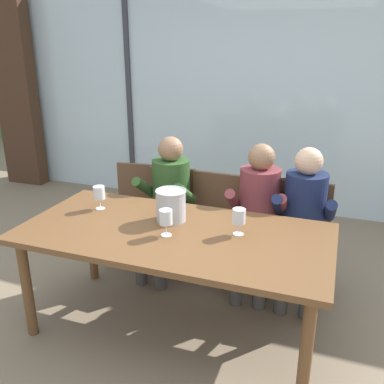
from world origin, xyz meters
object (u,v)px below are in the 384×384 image
chair_near_curtain (136,205)px  wine_glass_near_bucket (99,193)px  wine_glass_by_left_taster (166,218)px  wine_glass_center_pour (239,217)px  person_navy_polo (303,215)px  chair_center (212,217)px  ice_bucket_primary (171,205)px  chair_left_of_center (170,210)px  chair_right_of_center (262,221)px  chair_near_window_right (301,228)px  person_maroon_top (257,209)px  person_olive_shirt (167,198)px  dining_table (174,241)px

chair_near_curtain → wine_glass_near_bucket: wine_glass_near_bucket is taller
wine_glass_by_left_taster → wine_glass_center_pour: 0.46m
chair_near_curtain → person_navy_polo: (1.51, -0.15, 0.17)m
chair_center → wine_glass_center_pour: size_ratio=4.96×
ice_bucket_primary → chair_left_of_center: bearing=113.8°
chair_center → wine_glass_by_left_taster: size_ratio=4.96×
chair_right_of_center → chair_near_window_right: 0.32m
wine_glass_near_bucket → chair_near_window_right: bearing=27.9°
chair_near_curtain → wine_glass_center_pour: bearing=-41.8°
ice_bucket_primary → wine_glass_near_bucket: bearing=178.5°
chair_near_window_right → person_navy_polo: (0.01, -0.15, 0.17)m
person_navy_polo → wine_glass_near_bucket: 1.54m
chair_right_of_center → wine_glass_near_bucket: bearing=-137.3°
chair_near_curtain → chair_right_of_center: same height
ice_bucket_primary → wine_glass_near_bucket: 0.57m
chair_center → ice_bucket_primary: size_ratio=3.95×
chair_center → person_maroon_top: person_maroon_top is taller
chair_left_of_center → chair_near_window_right: 1.15m
chair_right_of_center → wine_glass_by_left_taster: wine_glass_by_left_taster is taller
chair_left_of_center → person_olive_shirt: 0.22m
chair_right_of_center → wine_glass_center_pour: bearing=-83.4°
chair_left_of_center → person_navy_polo: 1.18m
chair_near_window_right → person_olive_shirt: bearing=-168.3°
chair_near_curtain → wine_glass_center_pour: (1.16, -0.82, 0.38)m
person_maroon_top → person_navy_polo: (0.35, -0.00, 0.00)m
wine_glass_by_left_taster → person_olive_shirt: bearing=112.8°
chair_center → wine_glass_by_left_taster: (-0.01, -0.96, 0.38)m
chair_near_curtain → chair_near_window_right: same height
person_navy_polo → wine_glass_near_bucket: bearing=-159.2°
chair_left_of_center → wine_glass_near_bucket: 0.85m
person_maroon_top → wine_glass_by_left_taster: (-0.42, -0.84, 0.20)m
person_maroon_top → ice_bucket_primary: person_maroon_top is taller
person_maroon_top → chair_near_window_right: bearing=19.6°
person_navy_polo → chair_right_of_center: bearing=151.4°
wine_glass_near_bucket → wine_glass_center_pour: size_ratio=1.00×
person_navy_polo → wine_glass_near_bucket: size_ratio=6.80×
chair_near_window_right → chair_left_of_center: bearing=-175.0°
dining_table → wine_glass_by_left_taster: (-0.02, -0.08, 0.20)m
chair_left_of_center → wine_glass_near_bucket: size_ratio=4.96×
person_maroon_top → wine_glass_by_left_taster: bearing=-119.9°
chair_near_window_right → chair_center: bearing=-173.6°
person_maroon_top → chair_near_curtain: bearing=169.1°
chair_center → person_navy_polo: 0.79m
ice_bucket_primary → chair_near_curtain: bearing=131.4°
dining_table → chair_near_curtain: size_ratio=2.34×
chair_right_of_center → wine_glass_center_pour: (-0.01, -0.84, 0.38)m
person_olive_shirt → wine_glass_by_left_taster: person_olive_shirt is taller
chair_near_window_right → person_maroon_top: (-0.34, -0.15, 0.17)m
chair_near_curtain → chair_near_window_right: (1.49, -0.01, 0.00)m
person_olive_shirt → wine_glass_near_bucket: 0.69m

